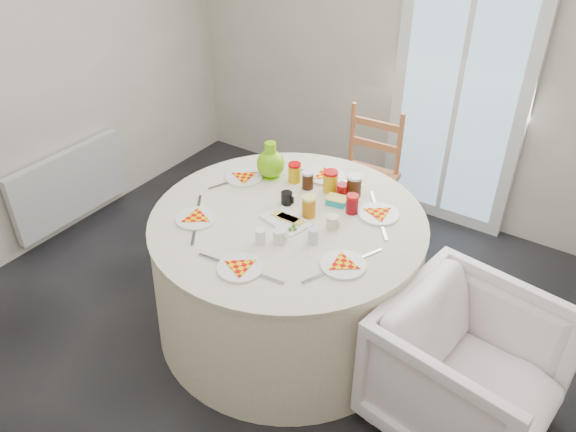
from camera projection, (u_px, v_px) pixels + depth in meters
The scene contains 14 objects.
floor at pixel (261, 340), 3.49m from camera, with size 4.00×4.00×0.00m, color black.
wall_back at pixel (415, 49), 4.14m from camera, with size 4.00×0.02×2.60m, color #BCB5A3.
wall_left at pixel (9, 75), 3.68m from camera, with size 0.02×4.00×2.60m, color #BCB5A3.
glass_door at pixel (460, 95), 4.06m from camera, with size 1.00×0.08×2.10m, color silver.
radiator at pixel (70, 185), 4.30m from camera, with size 0.07×1.00×0.55m, color silver.
table at pixel (288, 273), 3.44m from camera, with size 1.64×1.64×0.83m, color #EDE5CD.
wooden_chair at pixel (363, 180), 4.19m from camera, with size 0.44×0.42×0.99m, color #A9653A, non-canonical shape.
armchair at pixel (469, 369), 2.80m from camera, with size 0.81×0.76×0.83m, color white.
place_settings at pixel (288, 220), 3.22m from camera, with size 1.28×1.28×0.02m, color white, non-canonical shape.
jar_cluster at pixel (320, 192), 3.39m from camera, with size 0.54×0.27×0.16m, color brown, non-canonical shape.
butter_tub at pixel (337, 205), 3.33m from camera, with size 0.12×0.09×0.05m, color teal.
green_pitcher at pixel (271, 165), 3.55m from camera, with size 0.18×0.18×0.23m, color #69BA0A, non-canonical shape.
cheese_platter at pixel (286, 224), 3.18m from camera, with size 0.27×0.17×0.03m, color silver, non-canonical shape.
mugs_glasses at pixel (301, 220), 3.15m from camera, with size 0.51×0.51×0.09m, color gray, non-canonical shape.
Camera 1 is at (1.50, -1.95, 2.60)m, focal length 35.00 mm.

